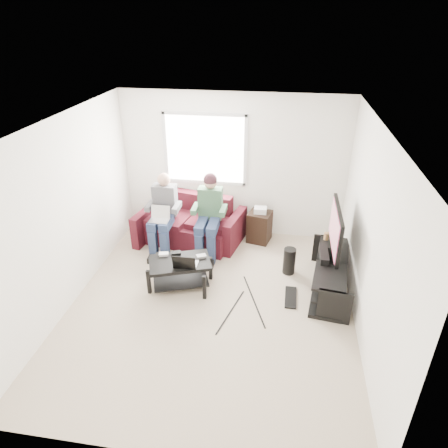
% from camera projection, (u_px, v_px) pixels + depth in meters
% --- Properties ---
extents(floor, '(4.50, 4.50, 0.00)m').
position_uv_depth(floor, '(211.00, 305.00, 5.77)').
color(floor, '#C3AC98').
rests_on(floor, ground).
extents(ceiling, '(4.50, 4.50, 0.00)m').
position_uv_depth(ceiling, '(208.00, 126.00, 4.53)').
color(ceiling, white).
rests_on(ceiling, wall_back).
extents(wall_back, '(4.50, 0.00, 4.50)m').
position_uv_depth(wall_back, '(233.00, 167.00, 7.11)').
color(wall_back, white).
rests_on(wall_back, floor).
extents(wall_front, '(4.50, 0.00, 4.50)m').
position_uv_depth(wall_front, '(157.00, 359.00, 3.19)').
color(wall_front, white).
rests_on(wall_front, floor).
extents(wall_left, '(0.00, 4.50, 4.50)m').
position_uv_depth(wall_left, '(65.00, 215.00, 5.42)').
color(wall_left, white).
rests_on(wall_left, floor).
extents(wall_right, '(0.00, 4.50, 4.50)m').
position_uv_depth(wall_right, '(370.00, 238.00, 4.88)').
color(wall_right, white).
rests_on(wall_right, floor).
extents(window, '(1.48, 0.04, 1.28)m').
position_uv_depth(window, '(205.00, 149.00, 7.02)').
color(window, white).
rests_on(window, wall_back).
extents(sofa, '(1.96, 1.14, 0.84)m').
position_uv_depth(sofa, '(191.00, 225.00, 7.24)').
color(sofa, '#461118').
rests_on(sofa, floor).
extents(person_left, '(0.40, 0.71, 1.35)m').
position_uv_depth(person_left, '(163.00, 210.00, 6.82)').
color(person_left, navy).
rests_on(person_left, sofa).
extents(person_right, '(0.40, 0.71, 1.39)m').
position_uv_depth(person_right, '(209.00, 210.00, 6.70)').
color(person_right, navy).
rests_on(person_right, sofa).
extents(laptop_silver, '(0.35, 0.27, 0.24)m').
position_uv_depth(laptop_silver, '(159.00, 217.00, 6.65)').
color(laptop_silver, silver).
rests_on(laptop_silver, person_left).
extents(coffee_table, '(1.04, 0.83, 0.45)m').
position_uv_depth(coffee_table, '(180.00, 268.00, 6.02)').
color(coffee_table, black).
rests_on(coffee_table, floor).
extents(laptop_black, '(0.39, 0.31, 0.24)m').
position_uv_depth(laptop_black, '(186.00, 258.00, 5.82)').
color(laptop_black, black).
rests_on(laptop_black, coffee_table).
extents(controller_a, '(0.16, 0.12, 0.04)m').
position_uv_depth(controller_a, '(164.00, 254.00, 6.09)').
color(controller_a, silver).
rests_on(controller_a, coffee_table).
extents(controller_b, '(0.16, 0.13, 0.04)m').
position_uv_depth(controller_b, '(176.00, 253.00, 6.12)').
color(controller_b, black).
rests_on(controller_b, coffee_table).
extents(controller_c, '(0.17, 0.14, 0.04)m').
position_uv_depth(controller_c, '(201.00, 256.00, 6.04)').
color(controller_c, gray).
rests_on(controller_c, coffee_table).
extents(tv_stand, '(0.66, 1.58, 0.50)m').
position_uv_depth(tv_stand, '(330.00, 277.00, 6.00)').
color(tv_stand, black).
rests_on(tv_stand, floor).
extents(tv, '(0.12, 1.10, 0.81)m').
position_uv_depth(tv, '(336.00, 231.00, 5.74)').
color(tv, black).
rests_on(tv, tv_stand).
extents(soundbar, '(0.12, 0.50, 0.10)m').
position_uv_depth(soundbar, '(324.00, 254.00, 5.95)').
color(soundbar, black).
rests_on(soundbar, tv_stand).
extents(drink_cup, '(0.08, 0.08, 0.12)m').
position_uv_depth(drink_cup, '(326.00, 236.00, 6.39)').
color(drink_cup, '#AB7849').
rests_on(drink_cup, tv_stand).
extents(console_white, '(0.30, 0.22, 0.06)m').
position_uv_depth(console_white, '(333.00, 289.00, 5.62)').
color(console_white, silver).
rests_on(console_white, tv_stand).
extents(console_grey, '(0.34, 0.26, 0.08)m').
position_uv_depth(console_grey, '(329.00, 261.00, 6.22)').
color(console_grey, gray).
rests_on(console_grey, tv_stand).
extents(console_black, '(0.38, 0.30, 0.07)m').
position_uv_depth(console_black, '(331.00, 274.00, 5.92)').
color(console_black, black).
rests_on(console_black, tv_stand).
extents(subwoofer, '(0.19, 0.19, 0.44)m').
position_uv_depth(subwoofer, '(289.00, 261.00, 6.38)').
color(subwoofer, black).
rests_on(subwoofer, floor).
extents(keyboard_floor, '(0.17, 0.50, 0.03)m').
position_uv_depth(keyboard_floor, '(291.00, 297.00, 5.90)').
color(keyboard_floor, black).
rests_on(keyboard_floor, floor).
extents(end_table, '(0.38, 0.38, 0.67)m').
position_uv_depth(end_table, '(260.00, 226.00, 7.25)').
color(end_table, black).
rests_on(end_table, floor).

